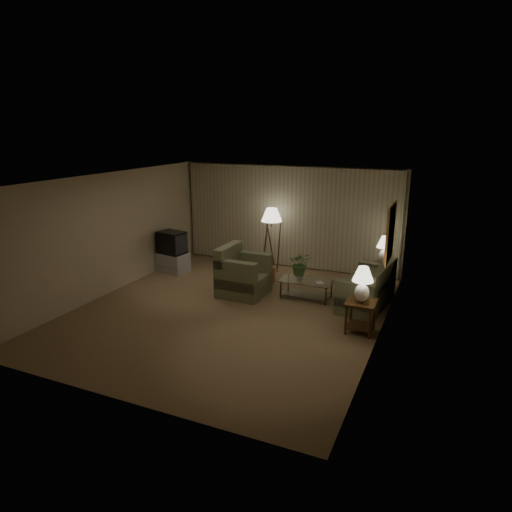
{
  "coord_description": "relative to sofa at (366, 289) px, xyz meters",
  "views": [
    {
      "loc": [
        4.01,
        -7.82,
        3.68
      ],
      "look_at": [
        0.31,
        0.6,
        1.05
      ],
      "focal_mm": 32.0,
      "sensor_mm": 36.0,
      "label": 1
    }
  ],
  "objects": [
    {
      "name": "floor_lamp",
      "position": [
        -2.75,
        1.49,
        0.5
      ],
      "size": [
        0.54,
        0.54,
        1.65
      ],
      "color": "#371F0F",
      "rests_on": "ground"
    },
    {
      "name": "armchair",
      "position": [
        -2.65,
        -0.43,
        0.07
      ],
      "size": [
        1.06,
        1.01,
        0.87
      ],
      "rotation": [
        0.0,
        0.0,
        1.56
      ],
      "color": "#737854",
      "rests_on": "ground"
    },
    {
      "name": "ottoman",
      "position": [
        -2.59,
        0.58,
        -0.17
      ],
      "size": [
        0.73,
        0.73,
        0.38
      ],
      "primitive_type": "cylinder",
      "rotation": [
        0.0,
        0.0,
        -0.36
      ],
      "color": "#B6643D",
      "rests_on": "ground"
    },
    {
      "name": "side_table_far",
      "position": [
        0.15,
        1.25,
        0.03
      ],
      "size": [
        0.47,
        0.4,
        0.6
      ],
      "color": "#371F0F",
      "rests_on": "ground"
    },
    {
      "name": "side_table_near",
      "position": [
        0.15,
        -1.35,
        0.05
      ],
      "size": [
        0.53,
        0.53,
        0.6
      ],
      "color": "#371F0F",
      "rests_on": "ground"
    },
    {
      "name": "crt_tv",
      "position": [
        -5.05,
        0.32,
        0.43
      ],
      "size": [
        0.84,
        0.72,
        0.58
      ],
      "primitive_type": "cube",
      "rotation": [
        0.0,
        0.0,
        -0.18
      ],
      "color": "black",
      "rests_on": "tv_cabinet"
    },
    {
      "name": "table_lamp_near",
      "position": [
        0.15,
        -1.35,
        0.63
      ],
      "size": [
        0.38,
        0.38,
        0.66
      ],
      "color": "white",
      "rests_on": "side_table_near"
    },
    {
      "name": "tv_cabinet",
      "position": [
        -5.05,
        0.32,
        -0.11
      ],
      "size": [
        1.0,
        0.8,
        0.5
      ],
      "primitive_type": "cube",
      "rotation": [
        0.0,
        0.0,
        -0.18
      ],
      "color": "#A09FA2",
      "rests_on": "ground"
    },
    {
      "name": "coffee_table",
      "position": [
        -1.28,
        -0.1,
        -0.08
      ],
      "size": [
        1.15,
        0.63,
        0.41
      ],
      "color": "silver",
      "rests_on": "ground"
    },
    {
      "name": "book",
      "position": [
        -1.03,
        -0.2,
        0.06
      ],
      "size": [
        0.23,
        0.25,
        0.02
      ],
      "primitive_type": "imported",
      "rotation": [
        0.0,
        0.0,
        0.49
      ],
      "color": "olive",
      "rests_on": "coffee_table"
    },
    {
      "name": "sofa",
      "position": [
        0.0,
        0.0,
        0.0
      ],
      "size": [
        1.82,
        1.2,
        0.73
      ],
      "rotation": [
        0.0,
        0.0,
        -1.69
      ],
      "color": "#737854",
      "rests_on": "ground"
    },
    {
      "name": "vase",
      "position": [
        -1.43,
        -0.1,
        0.14
      ],
      "size": [
        0.17,
        0.17,
        0.17
      ],
      "primitive_type": "imported",
      "rotation": [
        0.0,
        0.0,
        0.03
      ],
      "color": "white",
      "rests_on": "coffee_table"
    },
    {
      "name": "table_lamp_far",
      "position": [
        0.15,
        1.25,
        0.62
      ],
      "size": [
        0.38,
        0.38,
        0.65
      ],
      "color": "white",
      "rests_on": "side_table_far"
    },
    {
      "name": "room_shell",
      "position": [
        -2.48,
        0.12,
        1.39
      ],
      "size": [
        6.04,
        7.02,
        2.72
      ],
      "color": "beige",
      "rests_on": "ground"
    },
    {
      "name": "ground",
      "position": [
        -2.5,
        -1.39,
        -0.36
      ],
      "size": [
        7.0,
        7.0,
        0.0
      ],
      "primitive_type": "plane",
      "color": "#987754",
      "rests_on": "ground"
    },
    {
      "name": "flowers",
      "position": [
        -1.43,
        -0.1,
        0.49
      ],
      "size": [
        0.58,
        0.53,
        0.53
      ],
      "primitive_type": "imported",
      "rotation": [
        0.0,
        0.0,
        0.29
      ],
      "color": "#457A36",
      "rests_on": "vase"
    }
  ]
}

